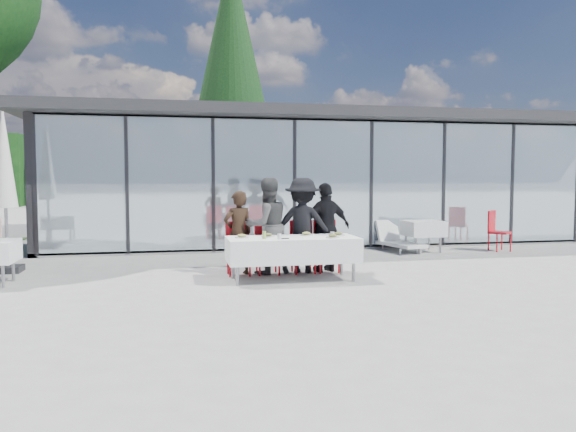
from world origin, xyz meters
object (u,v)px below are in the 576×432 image
object	(u,v)px
diner_d	(326,227)
spare_table_right	(423,229)
market_umbrella	(4,169)
lounger	(397,240)
diner_chair_a	(238,245)
diner_c	(303,225)
spare_chair_b	(475,224)
juice_bottle	(264,235)
dining_table	(292,249)
diner_chair_c	(302,244)
plate_c	(306,234)
plate_b	(268,235)
diner_b	(267,226)
spare_chair_a	(496,229)
diner_a	(238,233)
conifer_tree	(232,69)
plate_extra	(333,236)
plate_a	(242,236)
folded_eyeglasses	(285,238)
diner_chair_d	(326,243)
diner_chair_b	(267,245)

from	to	relation	value
diner_d	spare_table_right	bearing A→B (deg)	-156.78
market_umbrella	lounger	bearing A→B (deg)	9.53
diner_chair_a	diner_c	xyz separation A→B (m)	(1.21, -0.02, 0.35)
spare_chair_b	lounger	bearing A→B (deg)	-163.86
juice_bottle	dining_table	bearing A→B (deg)	18.68
diner_chair_c	lounger	bearing A→B (deg)	40.41
plate_c	market_umbrella	distance (m)	5.74
diner_chair_c	plate_b	distance (m)	1.01
diner_b	plate_b	world-z (taller)	diner_b
spare_chair_a	plate_b	bearing A→B (deg)	-156.42
diner_a	plate_c	distance (m)	1.27
spare_chair_b	conifer_tree	xyz separation A→B (m)	(-5.50, 8.72, 5.45)
diner_chair_c	spare_chair_a	size ratio (longest dim) A/B	1.00
diner_c	spare_chair_b	xyz separation A→B (m)	(5.47, 3.26, -0.35)
diner_a	diner_chair_c	xyz separation A→B (m)	(1.21, 0.02, -0.23)
plate_extra	spare_table_right	xyz separation A→B (m)	(3.21, 3.25, -0.22)
dining_table	diner_c	bearing A→B (deg)	64.11
diner_chair_a	plate_a	bearing A→B (deg)	-91.33
spare_chair_a	folded_eyeglasses	bearing A→B (deg)	-152.64
diner_chair_c	diner_chair_d	world-z (taller)	same
diner_chair_c	spare_chair_a	xyz separation A→B (m)	(5.31, 2.03, 0.00)
diner_b	diner_chair_a	bearing A→B (deg)	-18.36
plate_a	diner_b	bearing A→B (deg)	49.76
folded_eyeglasses	market_umbrella	size ratio (longest dim) A/B	0.05
diner_b	diner_chair_d	world-z (taller)	diner_b
diner_a	lounger	size ratio (longest dim) A/B	1.07
dining_table	diner_chair_c	world-z (taller)	diner_chair_c
plate_a	market_umbrella	size ratio (longest dim) A/B	0.08
diner_chair_d	plate_c	bearing A→B (deg)	-133.30
diner_c	conifer_tree	xyz separation A→B (m)	(-0.02, 11.98, 5.10)
diner_b	plate_extra	bearing A→B (deg)	118.53
plate_a	plate_b	world-z (taller)	same
diner_a	lounger	world-z (taller)	diner_a
market_umbrella	lounger	size ratio (longest dim) A/B	2.09
plate_extra	spare_chair_b	world-z (taller)	spare_chair_b
dining_table	plate_extra	bearing A→B (deg)	-20.32
plate_c	market_umbrella	world-z (taller)	market_umbrella
dining_table	diner_a	xyz separation A→B (m)	(-0.86, 0.73, 0.23)
diner_d	lounger	distance (m)	3.61
diner_chair_c	diner_b	bearing A→B (deg)	-178.47
plate_b	diner_d	bearing A→B (deg)	26.29
diner_a	market_umbrella	bearing A→B (deg)	-32.65
folded_eyeglasses	juice_bottle	bearing A→B (deg)	168.57
diner_b	plate_a	distance (m)	0.87
diner_chair_a	plate_c	world-z (taller)	diner_chair_a
diner_chair_b	dining_table	bearing A→B (deg)	-66.92
diner_chair_b	plate_a	size ratio (longest dim) A/B	4.12
dining_table	conifer_tree	size ratio (longest dim) A/B	0.22
diner_b	market_umbrella	xyz separation A→B (m)	(-4.76, 1.13, 1.04)
dining_table	spare_table_right	world-z (taller)	dining_table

